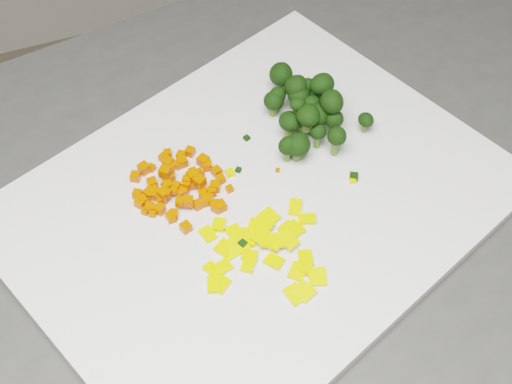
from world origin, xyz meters
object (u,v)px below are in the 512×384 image
object	(u,v)px
counter_block	(267,381)
cutting_board	(256,202)
broccoli_pile	(309,104)
carrot_pile	(178,183)
pepper_pile	(265,246)

from	to	relation	value
counter_block	cutting_board	distance (m)	0.46
cutting_board	broccoli_pile	xyz separation A→B (m)	(0.09, 0.08, 0.04)
counter_block	broccoli_pile	size ratio (longest dim) A/B	8.01
counter_block	carrot_pile	xyz separation A→B (m)	(-0.09, 0.05, 0.48)
pepper_pile	carrot_pile	bearing A→B (deg)	119.94
counter_block	pepper_pile	bearing A→B (deg)	-119.29
carrot_pile	pepper_pile	xyz separation A→B (m)	(0.06, -0.10, -0.01)
carrot_pile	pepper_pile	world-z (taller)	carrot_pile
counter_block	pepper_pile	world-z (taller)	pepper_pile
counter_block	carrot_pile	world-z (taller)	carrot_pile
cutting_board	carrot_pile	world-z (taller)	carrot_pile
cutting_board	broccoli_pile	distance (m)	0.13
counter_block	cutting_board	size ratio (longest dim) A/B	2.14
broccoli_pile	cutting_board	bearing A→B (deg)	-139.76
cutting_board	broccoli_pile	bearing A→B (deg)	40.24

